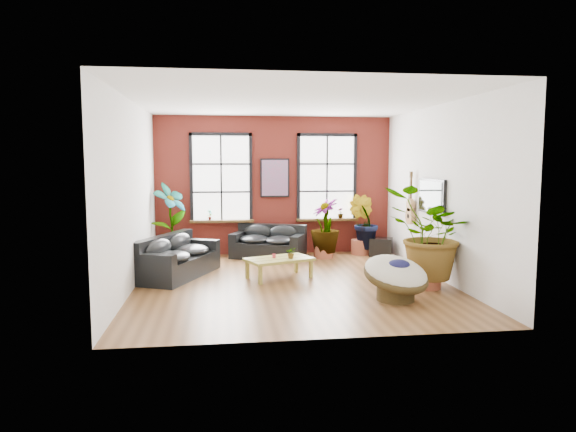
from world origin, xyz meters
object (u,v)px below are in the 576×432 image
sofa_back (269,243)px  papasan_chair (396,276)px  sofa_left (176,258)px  coffee_table (279,260)px

sofa_back → papasan_chair: papasan_chair is taller
sofa_back → sofa_left: 2.76m
papasan_chair → sofa_left: bearing=127.6°
sofa_back → sofa_left: sofa_left is taller
sofa_back → papasan_chair: 4.54m
coffee_table → papasan_chair: papasan_chair is taller
sofa_left → coffee_table: bearing=-77.9°
coffee_table → papasan_chair: bearing=-68.9°
sofa_left → papasan_chair: size_ratio=1.61×
sofa_left → papasan_chair: sofa_left is taller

